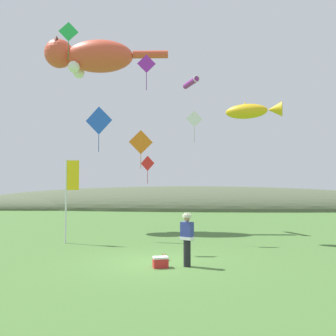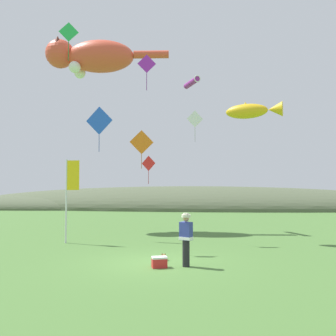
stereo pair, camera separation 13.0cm
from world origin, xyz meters
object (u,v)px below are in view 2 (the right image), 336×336
Objects in this scene: kite_diamond_green at (69,33)px; kite_giant_cat at (92,57)px; kite_tube_streamer at (192,82)px; kite_diamond_orange at (142,142)px; kite_diamond_blue at (99,121)px; kite_fish_windsock at (253,111)px; festival_attendant at (186,238)px; festival_banner_pole at (70,188)px; kite_spool at (164,257)px; kite_diamond_red at (149,164)px; picnic_cooler at (159,262)px; kite_diamond_violet at (147,64)px; kite_diamond_white at (195,119)px.

kite_giant_cat is at bearing 98.37° from kite_diamond_green.
kite_tube_streamer is 4.99m from kite_diamond_orange.
kite_diamond_blue is at bearing -110.15° from kite_diamond_orange.
kite_fish_windsock is at bearing 13.93° from kite_diamond_green.
festival_banner_pole is at bearing 141.85° from festival_attendant.
kite_fish_windsock is at bearing 52.75° from kite_spool.
kite_diamond_blue is at bearing -102.00° from kite_diamond_red.
picnic_cooler is (-0.87, -0.25, -0.77)m from festival_attendant.
kite_tube_streamer is (-0.21, 10.94, 8.28)m from festival_attendant.
kite_diamond_orange is 1.02× the size of kite_diamond_blue.
kite_tube_streamer is 1.02× the size of kite_diamond_violet.
kite_diamond_orange is at bearing -1.52° from kite_giant_cat.
kite_diamond_white is (0.22, -0.99, -2.54)m from kite_tube_streamer.
kite_diamond_violet reaches higher than kite_diamond_blue.
kite_diamond_red reaches higher than festival_banner_pole.
kite_diamond_white reaches higher than kite_spool.
kite_fish_windsock is (3.86, 5.07, 6.26)m from kite_spool.
festival_banner_pole is 6.96m from kite_diamond_orange.
festival_banner_pole is 9.65m from kite_fish_windsock.
festival_banner_pole reaches higher than festival_attendant.
kite_giant_cat reaches higher than kite_diamond_violet.
festival_attendant is at bearing -75.88° from kite_diamond_red.
kite_diamond_red is 7.44m from kite_diamond_blue.
kite_diamond_violet is (-2.13, -4.82, -0.32)m from kite_tube_streamer.
kite_diamond_green is (0.09, -0.60, 7.23)m from festival_banner_pole.
kite_fish_windsock reaches higher than kite_diamond_red.
kite_giant_cat reaches higher than picnic_cooler.
kite_spool is 6.49m from festival_banner_pole.
kite_diamond_red is 1.09× the size of kite_diamond_green.
festival_attendant is at bearing -90.07° from kite_diamond_white.
kite_diamond_white reaches higher than kite_fish_windsock.
kite_diamond_orange is 8.18m from kite_diamond_green.
kite_diamond_blue is at bearing -67.26° from kite_giant_cat.
festival_attendant is 3.13× the size of picnic_cooler.
kite_diamond_white reaches higher than festival_attendant.
kite_diamond_blue is at bearing 63.34° from festival_banner_pole.
kite_tube_streamer is 5.28m from kite_diamond_violet.
festival_banner_pole is 2.04× the size of kite_diamond_white.
kite_diamond_violet is at bearing 179.35° from kite_fish_windsock.
kite_giant_cat is at bearing 178.48° from kite_diamond_orange.
kite_fish_windsock is 1.51× the size of kite_tube_streamer.
kite_fish_windsock is 1.57× the size of kite_diamond_green.
kite_giant_cat is at bearing -138.98° from kite_diamond_red.
kite_diamond_blue is (0.89, 1.77, 3.48)m from festival_banner_pole.
kite_diamond_blue is at bearing 127.70° from festival_attendant.
kite_diamond_green is (-5.45, -7.02, 0.57)m from kite_tube_streamer.
kite_spool is 0.13× the size of kite_diamond_white.
kite_spool is at bearing -78.62° from kite_diamond_red.
festival_banner_pole is 2.08× the size of kite_tube_streamer.
kite_giant_cat is at bearing 175.26° from kite_diamond_white.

